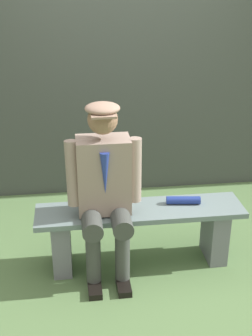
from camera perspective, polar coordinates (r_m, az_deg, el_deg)
The scene contains 5 objects.
ground_plane at distance 3.73m, azimuth 1.72°, elevation -11.82°, with size 30.00×30.00×0.00m, color #567846.
bench at distance 3.55m, azimuth 1.79°, elevation -7.65°, with size 1.61×0.37×0.49m.
seated_man at distance 3.26m, azimuth -2.76°, elevation -2.18°, with size 0.56×0.55×1.35m.
rolled_magazine at distance 3.55m, azimuth 7.32°, elevation -4.09°, with size 0.06×0.06×0.27m, color navy.
stadium_wall at distance 4.57m, azimuth -0.94°, elevation 11.02°, with size 12.00×0.24×2.31m, color #414641.
Camera 1 is at (0.49, 2.98, 2.18)m, focal length 47.78 mm.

